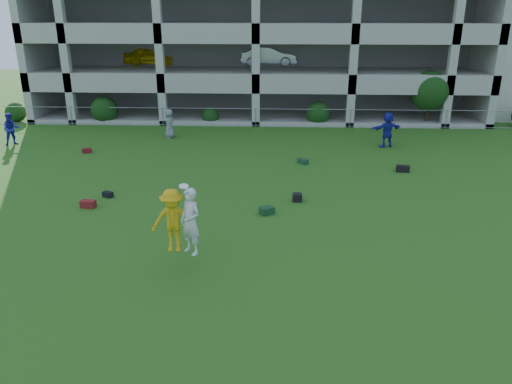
{
  "coord_description": "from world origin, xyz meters",
  "views": [
    {
      "loc": [
        1.5,
        -12.5,
        7.1
      ],
      "look_at": [
        0.77,
        3.0,
        1.4
      ],
      "focal_mm": 35.0,
      "sensor_mm": 36.0,
      "label": 1
    }
  ],
  "objects_px": {
    "bystander_c": "(169,123)",
    "frisbee_contest": "(178,221)",
    "bystander_a": "(11,129)",
    "crate_d": "(297,197)",
    "bystander_d": "(387,130)",
    "parking_garage": "(261,24)"
  },
  "relations": [
    {
      "from": "frisbee_contest",
      "to": "parking_garage",
      "type": "distance_m",
      "value": 27.73
    },
    {
      "from": "bystander_a",
      "to": "crate_d",
      "type": "xyz_separation_m",
      "value": [
        15.52,
        -7.97,
        -0.73
      ]
    },
    {
      "from": "bystander_d",
      "to": "frisbee_contest",
      "type": "bearing_deg",
      "value": 38.18
    },
    {
      "from": "bystander_c",
      "to": "parking_garage",
      "type": "xyz_separation_m",
      "value": [
        4.88,
        11.83,
        5.18
      ]
    },
    {
      "from": "bystander_d",
      "to": "parking_garage",
      "type": "distance_m",
      "value": 16.1
    },
    {
      "from": "bystander_c",
      "to": "crate_d",
      "type": "height_order",
      "value": "bystander_c"
    },
    {
      "from": "bystander_d",
      "to": "parking_garage",
      "type": "relative_size",
      "value": 0.06
    },
    {
      "from": "crate_d",
      "to": "bystander_c",
      "type": "bearing_deg",
      "value": 125.54
    },
    {
      "from": "crate_d",
      "to": "bystander_d",
      "type": "bearing_deg",
      "value": 58.86
    },
    {
      "from": "bystander_c",
      "to": "parking_garage",
      "type": "height_order",
      "value": "parking_garage"
    },
    {
      "from": "crate_d",
      "to": "frisbee_contest",
      "type": "relative_size",
      "value": 0.17
    },
    {
      "from": "crate_d",
      "to": "frisbee_contest",
      "type": "xyz_separation_m",
      "value": [
        -3.59,
        -5.48,
        1.31
      ]
    },
    {
      "from": "bystander_d",
      "to": "crate_d",
      "type": "distance_m",
      "value": 9.92
    },
    {
      "from": "bystander_c",
      "to": "parking_garage",
      "type": "distance_m",
      "value": 13.8
    },
    {
      "from": "bystander_c",
      "to": "frisbee_contest",
      "type": "relative_size",
      "value": 0.83
    },
    {
      "from": "bystander_c",
      "to": "bystander_d",
      "type": "bearing_deg",
      "value": 65.12
    },
    {
      "from": "bystander_a",
      "to": "frisbee_contest",
      "type": "height_order",
      "value": "frisbee_contest"
    },
    {
      "from": "bystander_c",
      "to": "frisbee_contest",
      "type": "xyz_separation_m",
      "value": [
        3.56,
        -15.49,
        0.62
      ]
    },
    {
      "from": "crate_d",
      "to": "parking_garage",
      "type": "xyz_separation_m",
      "value": [
        -2.28,
        21.85,
        5.86
      ]
    },
    {
      "from": "bystander_a",
      "to": "bystander_c",
      "type": "height_order",
      "value": "bystander_a"
    },
    {
      "from": "bystander_c",
      "to": "bystander_a",
      "type": "bearing_deg",
      "value": -93.98
    },
    {
      "from": "crate_d",
      "to": "parking_garage",
      "type": "height_order",
      "value": "parking_garage"
    }
  ]
}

